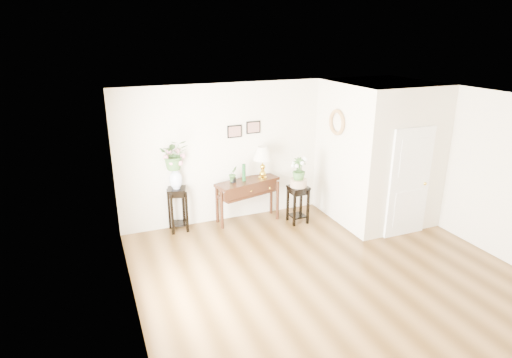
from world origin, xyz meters
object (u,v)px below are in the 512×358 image
console_table (248,201)px  table_lamp (263,162)px  plant_stand_b (298,204)px  plant_stand_a (178,209)px

console_table → table_lamp: size_ratio=1.96×
table_lamp → plant_stand_b: table_lamp is taller
plant_stand_a → console_table: bearing=-3.4°
table_lamp → plant_stand_a: bearing=177.2°
console_table → plant_stand_a: bearing=162.2°
table_lamp → console_table: bearing=180.0°
plant_stand_a → plant_stand_b: size_ratio=1.14×
plant_stand_b → console_table: bearing=154.5°
console_table → plant_stand_b: 1.03m
console_table → plant_stand_a: same height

